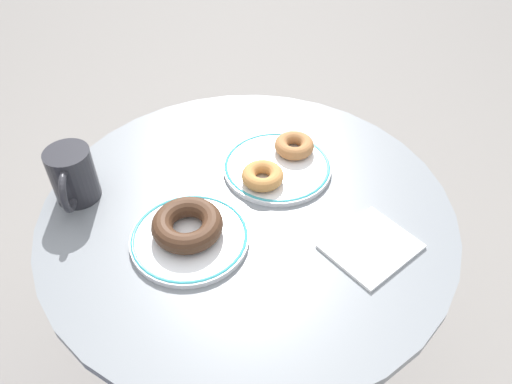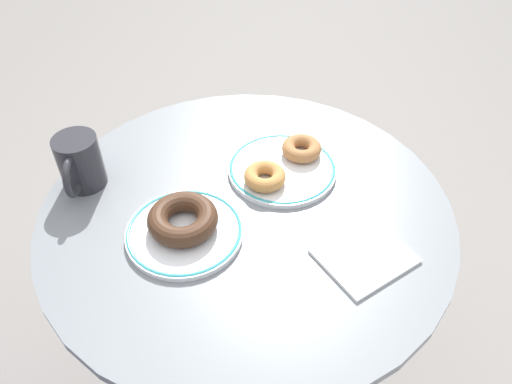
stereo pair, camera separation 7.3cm
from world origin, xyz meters
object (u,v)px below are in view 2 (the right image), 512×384
donut_chocolate (183,219)px  plate_right (282,168)px  coffee_mug (80,163)px  donut_cinnamon (302,148)px  donut_old_fashioned (265,176)px  paper_napkin (365,256)px  cafe_table (248,271)px  plate_left (185,232)px

donut_chocolate → plate_right: bearing=-4.9°
plate_right → coffee_mug: 0.38m
donut_chocolate → donut_cinnamon: size_ratio=1.53×
donut_old_fashioned → donut_chocolate: bearing=172.1°
paper_napkin → coffee_mug: bearing=113.6°
donut_cinnamon → coffee_mug: bearing=143.6°
cafe_table → paper_napkin: 0.30m
cafe_table → coffee_mug: (-0.16, 0.27, 0.24)m
plate_left → donut_cinnamon: donut_cinnamon is taller
donut_chocolate → donut_old_fashioned: bearing=-7.9°
cafe_table → donut_cinnamon: size_ratio=9.48×
donut_cinnamon → plate_right: bearing=178.0°
donut_cinnamon → plate_left: bearing=177.1°
plate_right → donut_chocolate: (-0.23, 0.02, 0.02)m
plate_right → donut_chocolate: 0.24m
donut_chocolate → coffee_mug: 0.23m
donut_chocolate → donut_cinnamon: 0.29m
plate_left → coffee_mug: 0.24m
donut_chocolate → donut_cinnamon: donut_chocolate is taller
cafe_table → plate_right: bearing=8.6°
donut_old_fashioned → coffee_mug: coffee_mug is taller
donut_chocolate → paper_napkin: (0.16, -0.26, -0.03)m
cafe_table → donut_old_fashioned: size_ratio=9.48×
plate_left → plate_right: size_ratio=0.96×
plate_right → paper_napkin: bearing=-106.3°
paper_napkin → donut_chocolate: bearing=122.2°
plate_left → plate_right: bearing=-3.1°
plate_right → donut_old_fashioned: size_ratio=2.68×
cafe_table → coffee_mug: 0.39m
donut_cinnamon → paper_napkin: bearing=-117.8°
donut_old_fashioned → donut_cinnamon: bearing=1.5°
cafe_table → donut_chocolate: donut_chocolate is taller
paper_napkin → coffee_mug: size_ratio=1.32×
cafe_table → donut_cinnamon: 0.28m
plate_right → donut_chocolate: size_ratio=1.76×
plate_right → coffee_mug: size_ratio=1.98×
plate_right → donut_cinnamon: (0.06, -0.00, 0.02)m
donut_chocolate → paper_napkin: donut_chocolate is taller
plate_right → paper_napkin: 0.25m
donut_cinnamon → donut_old_fashioned: bearing=-178.5°
donut_cinnamon → coffee_mug: coffee_mug is taller
donut_chocolate → paper_napkin: 0.31m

